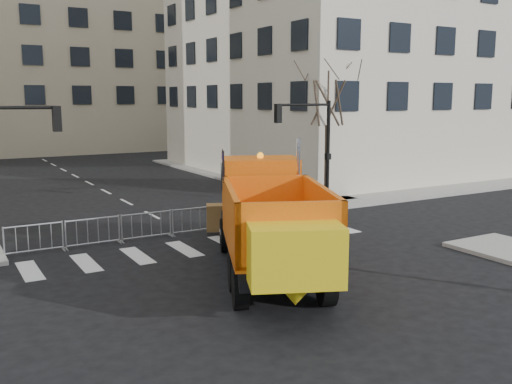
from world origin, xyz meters
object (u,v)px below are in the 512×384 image
cop_b (278,214)px  cop_c (279,219)px  cop_a (275,211)px  newspaper_box (257,200)px  plow_truck (270,218)px

cop_b → cop_c: bearing=78.5°
cop_c → cop_b: bearing=-139.7°
cop_a → newspaper_box: (1.21, 3.59, -0.20)m
cop_a → cop_b: (-0.48, -0.98, 0.10)m
plow_truck → cop_a: 6.05m
plow_truck → cop_c: plow_truck is taller
cop_a → newspaper_box: cop_a is taller
cop_c → newspaper_box: (1.72, 4.71, -0.12)m
plow_truck → cop_b: 4.97m
cop_b → newspaper_box: size_ratio=1.82×
newspaper_box → cop_a: bearing=-133.3°
cop_c → newspaper_box: size_ratio=1.50×
cop_a → cop_c: bearing=60.3°
cop_b → cop_c: 0.23m
cop_c → newspaper_box: cop_c is taller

